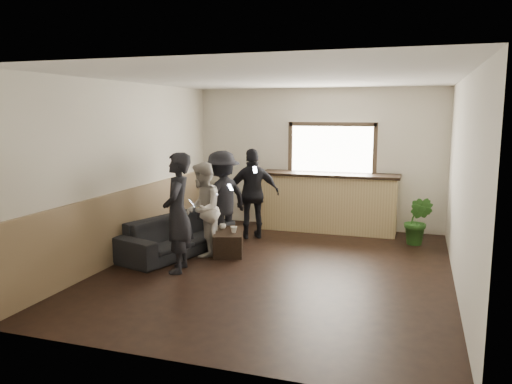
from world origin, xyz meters
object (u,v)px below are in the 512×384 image
(bar_counter, at_px, (329,199))
(cup_b, at_px, (234,230))
(sofa, at_px, (177,235))
(cup_a, at_px, (223,226))
(person_b, at_px, (202,209))
(person_c, at_px, (222,198))
(coffee_table, at_px, (229,242))
(potted_plant, at_px, (418,221))
(person_d, at_px, (253,194))
(person_a, at_px, (178,213))

(bar_counter, height_order, cup_b, bar_counter)
(sofa, distance_m, cup_b, 0.95)
(cup_a, height_order, person_b, person_b)
(cup_a, relative_size, person_c, 0.07)
(coffee_table, relative_size, cup_b, 7.61)
(bar_counter, relative_size, person_b, 1.76)
(coffee_table, relative_size, cup_a, 7.47)
(potted_plant, height_order, person_c, person_c)
(person_b, bearing_deg, person_c, 161.24)
(coffee_table, bearing_deg, person_d, 86.53)
(cup_a, relative_size, cup_b, 1.02)
(bar_counter, bearing_deg, person_c, -134.72)
(coffee_table, bearing_deg, cup_a, 142.45)
(cup_b, bearing_deg, bar_counter, 61.52)
(coffee_table, distance_m, person_d, 1.27)
(bar_counter, relative_size, person_d, 1.62)
(person_b, xyz_separation_m, person_c, (0.05, 0.74, 0.07))
(bar_counter, relative_size, cup_a, 24.30)
(sofa, relative_size, person_a, 1.19)
(sofa, height_order, cup_a, sofa)
(cup_b, bearing_deg, sofa, -166.48)
(cup_a, xyz_separation_m, person_a, (-0.20, -1.25, 0.46))
(cup_b, height_order, person_a, person_a)
(coffee_table, bearing_deg, bar_counter, 58.18)
(cup_a, bearing_deg, potted_plant, 23.72)
(cup_b, height_order, potted_plant, potted_plant)
(cup_b, relative_size, potted_plant, 0.13)
(coffee_table, distance_m, person_c, 0.86)
(cup_a, relative_size, person_d, 0.07)
(potted_plant, relative_size, person_c, 0.52)
(bar_counter, height_order, potted_plant, bar_counter)
(person_d, bearing_deg, potted_plant, 160.16)
(cup_b, distance_m, person_a, 1.24)
(bar_counter, xyz_separation_m, person_b, (-1.65, -2.35, 0.12))
(bar_counter, distance_m, person_d, 1.60)
(cup_a, distance_m, person_a, 1.35)
(coffee_table, height_order, person_b, person_b)
(sofa, height_order, person_a, person_a)
(person_c, xyz_separation_m, person_d, (0.37, 0.62, 0.00))
(cup_a, bearing_deg, person_a, -99.00)
(cup_a, height_order, potted_plant, potted_plant)
(person_d, bearing_deg, bar_counter, -168.67)
(sofa, height_order, person_b, person_b)
(potted_plant, bearing_deg, bar_counter, 160.59)
(bar_counter, relative_size, sofa, 1.29)
(cup_b, relative_size, person_b, 0.07)
(person_c, bearing_deg, cup_a, 48.60)
(potted_plant, bearing_deg, person_c, -162.75)
(sofa, height_order, coffee_table, sofa)
(coffee_table, xyz_separation_m, person_c, (-0.30, 0.47, 0.65))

